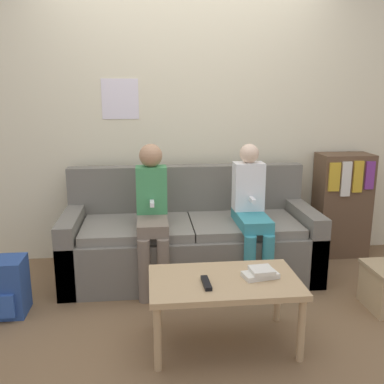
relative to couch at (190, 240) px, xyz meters
The scene contains 10 objects.
ground_plane 0.60m from the couch, 90.00° to the right, with size 10.00×10.00×0.00m, color brown.
wall_back 1.12m from the couch, 90.02° to the left, with size 8.00×0.07×2.60m.
couch is the anchor object (origin of this frame).
coffee_table 1.06m from the couch, 84.81° to the right, with size 0.89×0.53×0.42m.
person_left 0.50m from the couch, 148.86° to the right, with size 0.24×0.55×1.12m.
person_right 0.60m from the couch, 22.75° to the right, with size 0.24×0.55×1.11m.
tv_remote 1.13m from the couch, 91.10° to the right, with size 0.05×0.17×0.02m.
book_stack 1.11m from the couch, 73.17° to the right, with size 0.23×0.15×0.06m.
bookshelf 1.49m from the couch, 11.37° to the left, with size 0.47×0.31×0.96m.
backpack 1.47m from the couch, 157.96° to the right, with size 0.31×0.27×0.40m.
Camera 1 is at (-0.35, -2.85, 1.52)m, focal length 40.00 mm.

